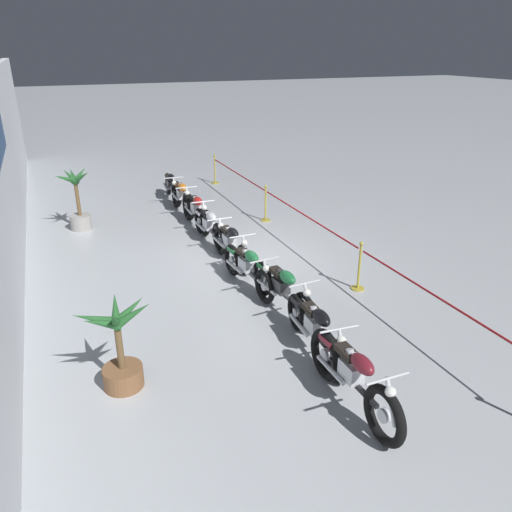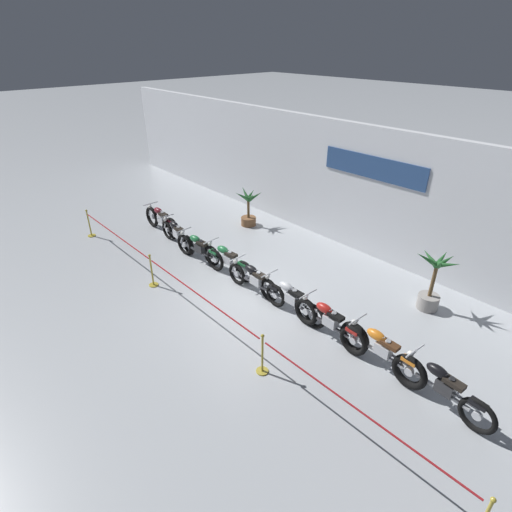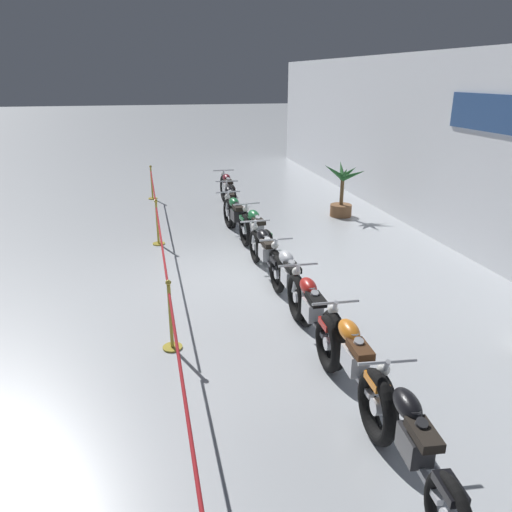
{
  "view_description": "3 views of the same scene",
  "coord_description": "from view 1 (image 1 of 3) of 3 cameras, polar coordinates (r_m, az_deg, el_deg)",
  "views": [
    {
      "loc": [
        -10.14,
        4.15,
        4.69
      ],
      "look_at": [
        -1.33,
        0.46,
        0.64
      ],
      "focal_mm": 35.0,
      "sensor_mm": 36.0,
      "label": 1
    },
    {
      "loc": [
        7.14,
        -5.91,
        6.53
      ],
      "look_at": [
        -0.51,
        1.06,
        0.85
      ],
      "focal_mm": 28.0,
      "sensor_mm": 36.0,
      "label": 2
    },
    {
      "loc": [
        8.75,
        -1.61,
        3.67
      ],
      "look_at": [
        0.57,
        0.23,
        0.62
      ],
      "focal_mm": 35.0,
      "sensor_mm": 36.0,
      "label": 3
    }
  ],
  "objects": [
    {
      "name": "ground_plane",
      "position": [
        11.91,
        -0.44,
        -0.2
      ],
      "size": [
        120.0,
        120.0,
        0.0
      ],
      "primitive_type": "plane",
      "color": "#B2B7BC"
    },
    {
      "name": "motorcycle_maroon_0",
      "position": [
        7.15,
        11.02,
        -13.51
      ],
      "size": [
        2.26,
        0.62,
        0.98
      ],
      "color": "black",
      "rests_on": "ground"
    },
    {
      "name": "motorcycle_black_1",
      "position": [
        8.2,
        6.84,
        -8.23
      ],
      "size": [
        2.24,
        0.62,
        0.91
      ],
      "color": "black",
      "rests_on": "ground"
    },
    {
      "name": "motorcycle_green_2",
      "position": [
        9.37,
        3.02,
        -3.78
      ],
      "size": [
        2.3,
        0.62,
        0.94
      ],
      "color": "black",
      "rests_on": "ground"
    },
    {
      "name": "motorcycle_green_3",
      "position": [
        10.27,
        -0.96,
        -1.35
      ],
      "size": [
        2.17,
        0.62,
        0.93
      ],
      "color": "black",
      "rests_on": "ground"
    },
    {
      "name": "motorcycle_black_4",
      "position": [
        11.58,
        -2.98,
        1.52
      ],
      "size": [
        2.27,
        0.62,
        0.92
      ],
      "color": "black",
      "rests_on": "ground"
    },
    {
      "name": "motorcycle_silver_5",
      "position": [
        12.7,
        -5.36,
        3.42
      ],
      "size": [
        2.33,
        0.62,
        0.92
      ],
      "color": "black",
      "rests_on": "ground"
    },
    {
      "name": "motorcycle_red_6",
      "position": [
        13.92,
        -6.82,
        5.15
      ],
      "size": [
        2.24,
        0.62,
        0.95
      ],
      "color": "black",
      "rests_on": "ground"
    },
    {
      "name": "motorcycle_orange_7",
      "position": [
        15.21,
        -8.46,
        6.67
      ],
      "size": [
        2.23,
        0.62,
        0.98
      ],
      "color": "black",
      "rests_on": "ground"
    },
    {
      "name": "motorcycle_black_8",
      "position": [
        16.52,
        -9.68,
        7.88
      ],
      "size": [
        2.18,
        0.62,
        0.95
      ],
      "color": "black",
      "rests_on": "ground"
    },
    {
      "name": "potted_palm_left_of_row",
      "position": [
        14.39,
        -19.66,
        5.76
      ],
      "size": [
        1.12,
        0.95,
        1.73
      ],
      "color": "gray",
      "rests_on": "ground"
    },
    {
      "name": "potted_palm_right_of_row",
      "position": [
        7.58,
        -15.32,
        -10.39
      ],
      "size": [
        0.93,
        1.1,
        1.5
      ],
      "color": "brown",
      "rests_on": "ground"
    },
    {
      "name": "stanchion_far_left",
      "position": [
        10.98,
        9.35,
        1.73
      ],
      "size": [
        13.99,
        0.28,
        1.05
      ],
      "color": "gold",
      "rests_on": "ground"
    },
    {
      "name": "stanchion_mid_left",
      "position": [
        10.48,
        11.66,
        -1.95
      ],
      "size": [
        0.28,
        0.28,
        1.05
      ],
      "color": "gold",
      "rests_on": "ground"
    },
    {
      "name": "stanchion_mid_right",
      "position": [
        14.37,
        1.1,
        5.43
      ],
      "size": [
        0.28,
        0.28,
        1.05
      ],
      "color": "gold",
      "rests_on": "ground"
    },
    {
      "name": "stanchion_far_right",
      "position": [
        18.51,
        -4.71,
        9.37
      ],
      "size": [
        0.28,
        0.28,
        1.05
      ],
      "color": "gold",
      "rests_on": "ground"
    }
  ]
}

